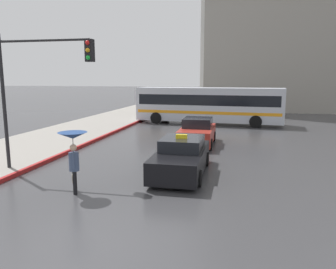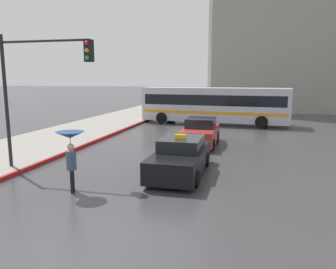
# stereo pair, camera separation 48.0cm
# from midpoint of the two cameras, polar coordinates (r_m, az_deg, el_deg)

# --- Properties ---
(ground_plane) EXTENTS (300.00, 300.00, 0.00)m
(ground_plane) POSITION_cam_midpoint_polar(r_m,az_deg,el_deg) (7.94, -15.97, -18.90)
(ground_plane) COLOR #38383A
(taxi) EXTENTS (1.91, 4.59, 1.60)m
(taxi) POSITION_cam_midpoint_polar(r_m,az_deg,el_deg) (13.03, 1.32, -3.96)
(taxi) COLOR black
(taxi) RESTS_ON ground_plane
(sedan_red) EXTENTS (1.91, 4.10, 1.52)m
(sedan_red) POSITION_cam_midpoint_polar(r_m,az_deg,el_deg) (18.85, 4.42, 0.35)
(sedan_red) COLOR #A52D23
(sedan_red) RESTS_ON ground_plane
(city_bus) EXTENTS (12.21, 3.59, 3.01)m
(city_bus) POSITION_cam_midpoint_polar(r_m,az_deg,el_deg) (27.59, 6.56, 5.32)
(city_bus) COLOR #B2B7C1
(city_bus) RESTS_ON ground_plane
(pedestrian_with_umbrella) EXTENTS (0.94, 0.94, 2.05)m
(pedestrian_with_umbrella) POSITION_cam_midpoint_polar(r_m,az_deg,el_deg) (11.11, -17.39, -2.00)
(pedestrian_with_umbrella) COLOR black
(pedestrian_with_umbrella) RESTS_ON ground_plane
(traffic_light) EXTENTS (3.95, 0.38, 5.46)m
(traffic_light) POSITION_cam_midpoint_polar(r_m,az_deg,el_deg) (13.67, -22.62, 9.29)
(traffic_light) COLOR black
(traffic_light) RESTS_ON ground_plane
(monument_cross) EXTENTS (8.71, 0.90, 19.79)m
(monument_cross) POSITION_cam_midpoint_polar(r_m,az_deg,el_deg) (41.63, 6.14, 19.98)
(monument_cross) COLOR white
(monument_cross) RESTS_ON ground_plane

